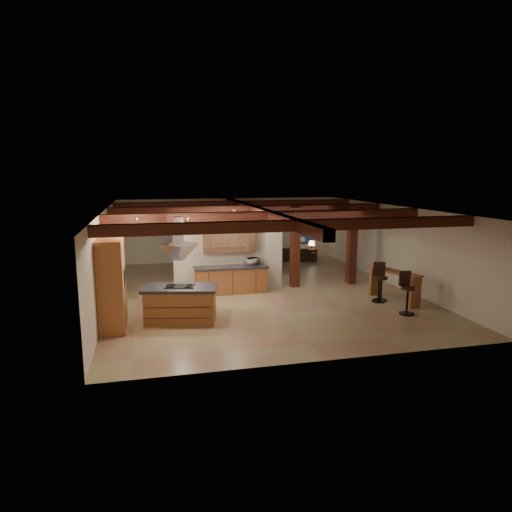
% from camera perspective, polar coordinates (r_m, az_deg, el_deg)
% --- Properties ---
extents(ground, '(12.00, 12.00, 0.00)m').
position_cam_1_polar(ground, '(15.80, 0.53, -4.53)').
color(ground, tan).
rests_on(ground, ground).
extents(room_walls, '(12.00, 12.00, 12.00)m').
position_cam_1_polar(room_walls, '(15.43, 0.54, 1.87)').
color(room_walls, silver).
rests_on(room_walls, ground).
extents(ceiling_beams, '(10.00, 12.00, 0.28)m').
position_cam_1_polar(ceiling_beams, '(15.32, 0.55, 5.50)').
color(ceiling_beams, '#39130E').
rests_on(ceiling_beams, room_walls).
extents(timber_posts, '(2.50, 0.30, 2.90)m').
position_cam_1_polar(timber_posts, '(16.67, 8.50, 2.34)').
color(timber_posts, '#39130E').
rests_on(timber_posts, ground).
extents(partition_wall, '(3.80, 0.18, 2.20)m').
position_cam_1_polar(partition_wall, '(15.83, -3.41, -0.43)').
color(partition_wall, silver).
rests_on(partition_wall, ground).
extents(pantry_cabinet, '(0.67, 1.60, 2.40)m').
position_cam_1_polar(pantry_cabinet, '(12.59, -17.56, -3.26)').
color(pantry_cabinet, '#A56B35').
rests_on(pantry_cabinet, ground).
extents(back_counter, '(2.50, 0.66, 0.94)m').
position_cam_1_polar(back_counter, '(15.58, -3.14, -2.95)').
color(back_counter, '#A56B35').
rests_on(back_counter, ground).
extents(upper_display_cabinet, '(1.80, 0.36, 0.95)m').
position_cam_1_polar(upper_display_cabinet, '(15.52, -3.32, 2.16)').
color(upper_display_cabinet, '#A56B35').
rests_on(upper_display_cabinet, partition_wall).
extents(range_hood, '(1.10, 1.10, 1.40)m').
position_cam_1_polar(range_hood, '(12.55, -9.58, -0.24)').
color(range_hood, silver).
rests_on(range_hood, room_walls).
extents(back_windows, '(2.70, 0.07, 1.70)m').
position_cam_1_polar(back_windows, '(21.89, 3.94, 3.63)').
color(back_windows, '#39130E').
rests_on(back_windows, room_walls).
extents(framed_art, '(0.65, 0.05, 0.85)m').
position_cam_1_polar(framed_art, '(21.00, -7.36, 3.83)').
color(framed_art, '#39130E').
rests_on(framed_art, room_walls).
extents(recessed_cans, '(3.16, 2.46, 0.03)m').
position_cam_1_polar(recessed_cans, '(12.99, -8.32, 5.00)').
color(recessed_cans, silver).
rests_on(recessed_cans, room_walls).
extents(kitchen_island, '(2.19, 1.47, 1.00)m').
position_cam_1_polar(kitchen_island, '(12.84, -9.41, -5.87)').
color(kitchen_island, '#A56B35').
rests_on(kitchen_island, ground).
extents(dining_table, '(2.11, 1.54, 0.66)m').
position_cam_1_polar(dining_table, '(19.02, 0.16, -0.93)').
color(dining_table, '#3B160E').
rests_on(dining_table, ground).
extents(sofa, '(2.19, 1.33, 0.60)m').
position_cam_1_polar(sofa, '(21.51, 4.79, 0.27)').
color(sofa, black).
rests_on(sofa, ground).
extents(microwave, '(0.52, 0.43, 0.25)m').
position_cam_1_polar(microwave, '(15.60, -0.48, -0.70)').
color(microwave, '#B3B3B7').
rests_on(microwave, back_counter).
extents(bar_counter, '(0.99, 1.95, 0.99)m').
position_cam_1_polar(bar_counter, '(15.22, 16.90, -2.96)').
color(bar_counter, '#A56B35').
rests_on(bar_counter, ground).
extents(side_table, '(0.46, 0.46, 0.53)m').
position_cam_1_polar(side_table, '(21.71, 6.94, 0.22)').
color(side_table, '#39130E').
rests_on(side_table, ground).
extents(table_lamp, '(0.31, 0.31, 0.37)m').
position_cam_1_polar(table_lamp, '(21.63, 6.97, 1.59)').
color(table_lamp, black).
rests_on(table_lamp, side_table).
extents(bar_stool_a, '(0.44, 0.44, 1.25)m').
position_cam_1_polar(bar_stool_a, '(13.95, 18.33, -4.39)').
color(bar_stool_a, black).
rests_on(bar_stool_a, ground).
extents(bar_stool_b, '(0.41, 0.43, 1.18)m').
position_cam_1_polar(bar_stool_b, '(15.22, 15.32, -3.15)').
color(bar_stool_b, black).
rests_on(bar_stool_b, ground).
extents(bar_stool_c, '(0.47, 0.48, 1.25)m').
position_cam_1_polar(bar_stool_c, '(15.05, 15.14, -3.14)').
color(bar_stool_c, black).
rests_on(bar_stool_c, ground).
extents(dining_chairs, '(2.03, 2.03, 1.19)m').
position_cam_1_polar(dining_chairs, '(18.97, 0.16, -0.12)').
color(dining_chairs, '#39130E').
rests_on(dining_chairs, ground).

